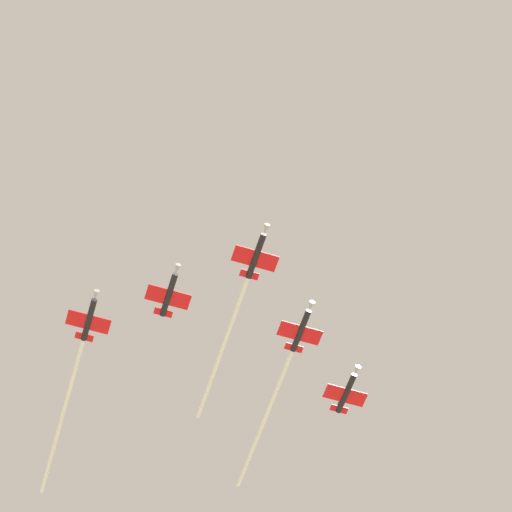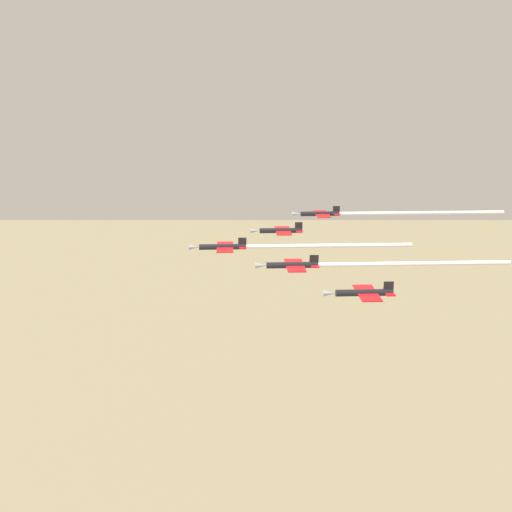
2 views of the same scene
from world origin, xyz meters
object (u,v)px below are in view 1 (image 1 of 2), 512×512
Objects in this scene: jet_port_inner at (282,378)px; jet_port_outer at (347,392)px; jet_lead at (239,304)px; jet_starboard_outer at (74,375)px; jet_starboard_inner at (169,294)px.

jet_port_outer is at bearing 174.29° from jet_port_inner.
jet_port_inner reaches higher than jet_port_outer.
jet_lead is 42.24m from jet_starboard_outer.
jet_port_inner is 32.60m from jet_starboard_inner.
jet_starboard_inner is (11.53, -9.52, 0.21)m from jet_lead.
jet_port_inner is 3.68× the size of jet_starboard_inner.
jet_starboard_outer is at bearing -62.16° from jet_starboard_inner.
jet_port_outer is 0.25× the size of jet_starboard_outer.
jet_lead is 21.53m from jet_port_inner.
jet_starboard_inner is 31.74m from jet_starboard_outer.
jet_port_inner is at bearing 161.98° from jet_starboard_outer.
jet_starboard_inner reaches higher than jet_port_inner.
jet_lead is 0.96× the size of jet_port_inner.
jet_port_inner is at bearing -155.35° from jet_starboard_inner.
jet_starboard_outer reaches higher than jet_port_inner.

